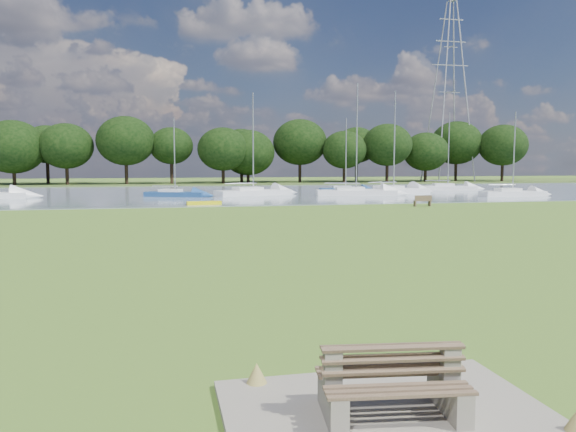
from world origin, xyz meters
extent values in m
plane|color=olive|center=(0.00, 0.00, 0.00)|extent=(220.00, 220.00, 0.00)
cube|color=gray|center=(0.00, 42.00, 0.00)|extent=(220.00, 40.00, 0.10)
cube|color=#4C6626|center=(0.00, 72.00, 0.00)|extent=(220.00, 20.00, 0.40)
cube|color=gray|center=(0.00, -14.00, 0.05)|extent=(4.20, 3.20, 0.10)
cube|color=gray|center=(-0.75, -13.91, 0.32)|extent=(0.35, 1.08, 0.44)
cube|color=gray|center=(-0.75, -13.91, 0.73)|extent=(0.24, 0.21, 0.56)
cube|color=gray|center=(0.75, -14.09, 0.32)|extent=(0.35, 1.08, 0.44)
cube|color=gray|center=(0.75, -14.09, 0.73)|extent=(0.24, 0.21, 0.56)
cube|color=brown|center=(-0.04, -14.33, 0.55)|extent=(1.85, 0.63, 0.04)
cube|color=brown|center=(-0.01, -14.08, 0.86)|extent=(1.82, 0.36, 0.44)
cube|color=brown|center=(0.04, -13.67, 0.55)|extent=(1.85, 0.63, 0.04)
cube|color=brown|center=(0.01, -13.92, 0.86)|extent=(1.82, 0.36, 0.44)
cube|color=brown|center=(16.06, 19.29, 0.21)|extent=(0.10, 0.42, 0.42)
cube|color=brown|center=(17.26, 19.22, 0.21)|extent=(0.10, 0.42, 0.42)
cube|color=brown|center=(16.66, 19.25, 0.42)|extent=(1.40, 0.49, 0.05)
cube|color=brown|center=(16.65, 19.07, 0.64)|extent=(1.38, 0.13, 0.41)
cube|color=yellow|center=(0.37, 24.00, 0.18)|extent=(2.74, 0.87, 0.27)
cylinder|color=#9A9A9A|center=(43.94, 67.75, 15.59)|extent=(0.23, 0.23, 30.78)
cylinder|color=#9A9A9A|center=(48.43, 67.75, 15.59)|extent=(0.23, 0.23, 30.78)
cylinder|color=#9A9A9A|center=(43.94, 72.25, 15.59)|extent=(0.23, 0.23, 30.78)
cylinder|color=#9A9A9A|center=(48.43, 72.25, 15.59)|extent=(0.23, 0.23, 30.78)
cube|color=#9A9A9A|center=(46.18, 70.00, 20.21)|extent=(6.74, 0.14, 0.14)
cube|color=#9A9A9A|center=(46.18, 70.00, 24.21)|extent=(5.58, 0.14, 0.14)
cube|color=#9A9A9A|center=(46.18, 70.00, 27.90)|extent=(4.43, 0.14, 0.14)
cylinder|color=black|center=(-23.00, 68.00, 1.97)|extent=(0.46, 0.46, 3.54)
ellipsoid|color=black|center=(-23.00, 68.00, 6.29)|extent=(6.49, 6.49, 5.52)
cylinder|color=black|center=(-16.00, 68.00, 2.10)|extent=(0.46, 0.46, 3.81)
ellipsoid|color=black|center=(-16.00, 68.00, 6.75)|extent=(7.42, 7.42, 6.31)
cylinder|color=black|center=(-9.00, 68.00, 1.70)|extent=(0.46, 0.46, 3.00)
ellipsoid|color=black|center=(-9.00, 68.00, 5.37)|extent=(8.35, 8.35, 7.09)
cylinder|color=black|center=(-2.00, 68.00, 1.84)|extent=(0.46, 0.46, 3.27)
ellipsoid|color=black|center=(-2.00, 68.00, 5.83)|extent=(6.49, 6.49, 5.52)
cylinder|color=black|center=(5.00, 68.00, 1.97)|extent=(0.46, 0.46, 3.54)
ellipsoid|color=black|center=(5.00, 68.00, 6.29)|extent=(7.42, 7.42, 6.31)
cylinder|color=black|center=(12.00, 68.00, 2.10)|extent=(0.46, 0.46, 3.81)
ellipsoid|color=black|center=(12.00, 68.00, 6.75)|extent=(8.35, 8.35, 7.09)
cylinder|color=black|center=(19.00, 68.00, 1.70)|extent=(0.46, 0.46, 3.00)
ellipsoid|color=black|center=(19.00, 68.00, 5.37)|extent=(6.49, 6.49, 5.52)
cylinder|color=black|center=(26.00, 68.00, 1.84)|extent=(0.46, 0.46, 3.27)
ellipsoid|color=black|center=(26.00, 68.00, 5.83)|extent=(7.42, 7.42, 6.31)
cylinder|color=black|center=(33.00, 68.00, 1.97)|extent=(0.46, 0.46, 3.54)
ellipsoid|color=black|center=(33.00, 68.00, 6.29)|extent=(8.35, 8.35, 7.09)
cylinder|color=black|center=(40.00, 68.00, 2.10)|extent=(0.46, 0.46, 3.81)
ellipsoid|color=black|center=(40.00, 68.00, 6.75)|extent=(6.49, 6.49, 5.52)
cylinder|color=black|center=(47.00, 68.00, 1.70)|extent=(0.46, 0.46, 3.00)
ellipsoid|color=black|center=(47.00, 68.00, 5.37)|extent=(7.42, 7.42, 6.31)
cylinder|color=black|center=(54.00, 68.00, 1.84)|extent=(0.46, 0.46, 3.27)
ellipsoid|color=black|center=(54.00, 68.00, 5.83)|extent=(8.35, 8.35, 7.09)
cube|color=white|center=(16.28, 33.28, 0.44)|extent=(8.23, 3.72, 0.79)
cube|color=white|center=(15.65, 33.40, 0.92)|extent=(3.07, 2.25, 0.51)
cylinder|color=#A5A8AD|center=(16.28, 33.28, 5.92)|extent=(0.13, 0.13, 10.62)
cube|color=white|center=(30.80, 41.43, 0.42)|extent=(7.00, 3.26, 0.75)
cube|color=white|center=(30.27, 41.54, 0.88)|extent=(2.62, 1.95, 0.48)
cylinder|color=#A5A8AD|center=(30.80, 41.43, 4.95)|extent=(0.13, 0.13, 8.73)
cube|color=white|center=(30.77, 28.47, 0.42)|extent=(6.43, 2.00, 0.74)
cube|color=white|center=(30.26, 28.49, 0.87)|extent=(2.28, 1.48, 0.48)
cylinder|color=#A5A8AD|center=(30.77, 28.47, 4.44)|extent=(0.13, 0.13, 7.71)
cube|color=white|center=(6.12, 35.40, 0.45)|extent=(8.03, 4.59, 0.80)
cube|color=white|center=(5.54, 35.20, 0.94)|extent=(3.12, 2.50, 0.51)
cylinder|color=#A5A8AD|center=(6.12, 35.40, 5.45)|extent=(0.14, 0.14, 9.67)
cube|color=navy|center=(17.09, 39.05, 0.39)|extent=(5.87, 2.22, 0.69)
cube|color=white|center=(16.63, 39.10, 0.81)|extent=(2.13, 1.47, 0.44)
cylinder|color=#A5A8AD|center=(17.09, 39.05, 4.41)|extent=(0.12, 0.12, 7.75)
cube|color=navy|center=(-1.61, 35.20, 0.38)|extent=(6.08, 3.93, 0.66)
cube|color=white|center=(-2.04, 35.39, 0.78)|extent=(2.42, 2.03, 0.43)
cylinder|color=#A5A8AD|center=(-1.61, 35.20, 4.09)|extent=(0.11, 0.11, 7.13)
cube|color=white|center=(21.14, 35.19, 0.45)|extent=(8.35, 4.24, 0.80)
cube|color=white|center=(20.52, 35.03, 0.94)|extent=(3.17, 2.43, 0.52)
cylinder|color=#A5A8AD|center=(21.14, 35.19, 5.75)|extent=(0.14, 0.14, 10.25)
camera|label=1|loc=(-2.78, -20.41, 3.28)|focal=35.00mm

